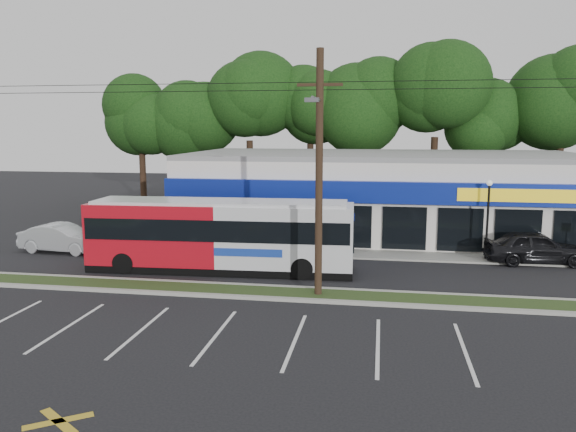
# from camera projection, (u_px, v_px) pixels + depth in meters

# --- Properties ---
(ground) EXTENTS (120.00, 120.00, 0.00)m
(ground) POSITION_uv_depth(u_px,v_px,m) (242.00, 300.00, 22.82)
(ground) COLOR black
(ground) RESTS_ON ground
(grass_strip) EXTENTS (40.00, 1.60, 0.12)m
(grass_strip) POSITION_uv_depth(u_px,v_px,m) (248.00, 291.00, 23.79)
(grass_strip) COLOR #213616
(grass_strip) RESTS_ON ground
(curb_south) EXTENTS (40.00, 0.25, 0.14)m
(curb_south) POSITION_uv_depth(u_px,v_px,m) (243.00, 297.00, 22.96)
(curb_south) COLOR #9E9E93
(curb_south) RESTS_ON ground
(curb_north) EXTENTS (40.00, 0.25, 0.14)m
(curb_north) POSITION_uv_depth(u_px,v_px,m) (252.00, 286.00, 24.61)
(curb_north) COLOR #9E9E93
(curb_north) RESTS_ON ground
(sidewalk) EXTENTS (32.00, 2.20, 0.10)m
(sidewalk) POSITION_uv_depth(u_px,v_px,m) (371.00, 254.00, 30.77)
(sidewalk) COLOR #9E9E93
(sidewalk) RESTS_ON ground
(strip_mall) EXTENTS (25.00, 12.55, 5.30)m
(strip_mall) POSITION_uv_depth(u_px,v_px,m) (381.00, 193.00, 37.02)
(strip_mall) COLOR silver
(strip_mall) RESTS_ON ground
(utility_pole) EXTENTS (50.00, 2.77, 10.00)m
(utility_pole) POSITION_uv_depth(u_px,v_px,m) (315.00, 166.00, 22.42)
(utility_pole) COLOR black
(utility_pole) RESTS_ON ground
(lamp_post) EXTENTS (0.30, 0.30, 4.25)m
(lamp_post) POSITION_uv_depth(u_px,v_px,m) (488.00, 210.00, 29.19)
(lamp_post) COLOR black
(lamp_post) RESTS_ON ground
(tree_line) EXTENTS (46.76, 6.76, 11.83)m
(tree_line) POSITION_uv_depth(u_px,v_px,m) (365.00, 109.00, 46.18)
(tree_line) COLOR black
(tree_line) RESTS_ON ground
(metrobus) EXTENTS (12.98, 3.26, 3.46)m
(metrobus) POSITION_uv_depth(u_px,v_px,m) (221.00, 234.00, 27.27)
(metrobus) COLOR #B50D1B
(metrobus) RESTS_ON ground
(car_dark) EXTENTS (5.16, 2.41, 1.71)m
(car_dark) POSITION_uv_depth(u_px,v_px,m) (535.00, 247.00, 28.79)
(car_dark) COLOR black
(car_dark) RESTS_ON ground
(car_silver) EXTENTS (4.95, 2.11, 1.59)m
(car_silver) POSITION_uv_depth(u_px,v_px,m) (62.00, 238.00, 31.49)
(car_silver) COLOR #B1B5B9
(car_silver) RESTS_ON ground
(pedestrian_a) EXTENTS (0.69, 0.46, 1.89)m
(pedestrian_a) POSITION_uv_depth(u_px,v_px,m) (345.00, 242.00, 29.61)
(pedestrian_a) COLOR silver
(pedestrian_a) RESTS_ON ground
(pedestrian_b) EXTENTS (1.06, 0.92, 1.85)m
(pedestrian_b) POSITION_uv_depth(u_px,v_px,m) (315.00, 239.00, 30.63)
(pedestrian_b) COLOR beige
(pedestrian_b) RESTS_ON ground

